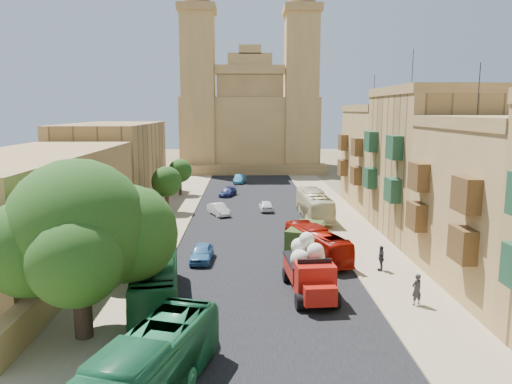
{
  "coord_description": "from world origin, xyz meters",
  "views": [
    {
      "loc": [
        -1.12,
        -20.67,
        11.72
      ],
      "look_at": [
        0.0,
        26.0,
        4.0
      ],
      "focal_mm": 35.0,
      "sensor_mm": 36.0,
      "label": 1
    }
  ],
  "objects_px": {
    "car_cream": "(306,224)",
    "car_blue_b": "(240,179)",
    "church": "(250,121)",
    "street_tree_d": "(180,171)",
    "bus_green_north": "(156,280)",
    "car_blue_a": "(202,253)",
    "car_white_a": "(219,209)",
    "olive_pickup": "(305,238)",
    "bus_red_east": "(317,244)",
    "street_tree_a": "(112,242)",
    "bus_green_south": "(142,376)",
    "car_dkblue": "(228,192)",
    "pedestrian_a": "(417,290)",
    "red_truck": "(310,269)",
    "street_tree_c": "(167,182)",
    "pedestrian_c": "(381,258)",
    "car_white_b": "(266,206)",
    "bus_cream_east": "(314,205)",
    "ficus_tree": "(80,234)",
    "street_tree_b": "(147,205)"
  },
  "relations": [
    {
      "from": "car_cream",
      "to": "car_blue_b",
      "type": "distance_m",
      "value": 32.59
    },
    {
      "from": "church",
      "to": "street_tree_d",
      "type": "xyz_separation_m",
      "value": [
        -10.0,
        -30.61,
        -6.16
      ]
    },
    {
      "from": "church",
      "to": "bus_green_north",
      "type": "bearing_deg",
      "value": -95.29
    },
    {
      "from": "car_blue_a",
      "to": "car_white_a",
      "type": "height_order",
      "value": "car_blue_a"
    },
    {
      "from": "olive_pickup",
      "to": "bus_red_east",
      "type": "height_order",
      "value": "bus_red_east"
    },
    {
      "from": "street_tree_a",
      "to": "bus_green_south",
      "type": "height_order",
      "value": "street_tree_a"
    },
    {
      "from": "olive_pickup",
      "to": "car_blue_b",
      "type": "distance_m",
      "value": 39.57
    },
    {
      "from": "street_tree_a",
      "to": "car_dkblue",
      "type": "bearing_deg",
      "value": 79.23
    },
    {
      "from": "pedestrian_a",
      "to": "red_truck",
      "type": "bearing_deg",
      "value": -41.16
    },
    {
      "from": "bus_green_south",
      "to": "street_tree_c",
      "type": "bearing_deg",
      "value": 114.55
    },
    {
      "from": "church",
      "to": "pedestrian_a",
      "type": "xyz_separation_m",
      "value": [
        9.29,
        -70.77,
        -8.53
      ]
    },
    {
      "from": "red_truck",
      "to": "olive_pickup",
      "type": "height_order",
      "value": "red_truck"
    },
    {
      "from": "car_dkblue",
      "to": "car_blue_b",
      "type": "xyz_separation_m",
      "value": [
        1.51,
        12.23,
        0.12
      ]
    },
    {
      "from": "bus_red_east",
      "to": "pedestrian_c",
      "type": "xyz_separation_m",
      "value": [
        4.29,
        -3.22,
        -0.26
      ]
    },
    {
      "from": "bus_green_south",
      "to": "car_white_b",
      "type": "bearing_deg",
      "value": 97.93
    },
    {
      "from": "street_tree_a",
      "to": "car_white_b",
      "type": "bearing_deg",
      "value": 65.14
    },
    {
      "from": "street_tree_c",
      "to": "car_dkblue",
      "type": "height_order",
      "value": "street_tree_c"
    },
    {
      "from": "bus_green_north",
      "to": "bus_cream_east",
      "type": "height_order",
      "value": "bus_green_north"
    },
    {
      "from": "street_tree_a",
      "to": "car_white_a",
      "type": "xyz_separation_m",
      "value": [
        6.01,
        22.28,
        -2.26
      ]
    },
    {
      "from": "ficus_tree",
      "to": "street_tree_a",
      "type": "distance_m",
      "value": 8.43
    },
    {
      "from": "bus_red_east",
      "to": "bus_cream_east",
      "type": "distance_m",
      "value": 14.97
    },
    {
      "from": "street_tree_d",
      "to": "bus_cream_east",
      "type": "bearing_deg",
      "value": -43.28
    },
    {
      "from": "church",
      "to": "red_truck",
      "type": "xyz_separation_m",
      "value": [
        3.03,
        -68.82,
        -7.82
      ]
    },
    {
      "from": "car_dkblue",
      "to": "car_blue_b",
      "type": "relative_size",
      "value": 0.94
    },
    {
      "from": "street_tree_b",
      "to": "bus_green_south",
      "type": "height_order",
      "value": "street_tree_b"
    },
    {
      "from": "ficus_tree",
      "to": "olive_pickup",
      "type": "height_order",
      "value": "ficus_tree"
    },
    {
      "from": "church",
      "to": "street_tree_a",
      "type": "bearing_deg",
      "value": -98.54
    },
    {
      "from": "car_blue_b",
      "to": "pedestrian_c",
      "type": "height_order",
      "value": "pedestrian_c"
    },
    {
      "from": "ficus_tree",
      "to": "car_dkblue",
      "type": "relative_size",
      "value": 2.38
    },
    {
      "from": "bus_green_south",
      "to": "car_blue_b",
      "type": "bearing_deg",
      "value": 104.33
    },
    {
      "from": "street_tree_b",
      "to": "car_white_b",
      "type": "height_order",
      "value": "street_tree_b"
    },
    {
      "from": "bus_green_north",
      "to": "bus_red_east",
      "type": "bearing_deg",
      "value": 31.68
    },
    {
      "from": "ficus_tree",
      "to": "street_tree_a",
      "type": "relative_size",
      "value": 2.14
    },
    {
      "from": "street_tree_d",
      "to": "pedestrian_c",
      "type": "xyz_separation_m",
      "value": [
        18.91,
        -33.61,
        -2.41
      ]
    },
    {
      "from": "pedestrian_a",
      "to": "pedestrian_c",
      "type": "height_order",
      "value": "pedestrian_a"
    },
    {
      "from": "street_tree_a",
      "to": "pedestrian_a",
      "type": "height_order",
      "value": "street_tree_a"
    },
    {
      "from": "bus_green_north",
      "to": "street_tree_a",
      "type": "bearing_deg",
      "value": 126.64
    },
    {
      "from": "bus_red_east",
      "to": "car_blue_a",
      "type": "bearing_deg",
      "value": -13.47
    },
    {
      "from": "bus_cream_east",
      "to": "car_blue_a",
      "type": "relative_size",
      "value": 2.62
    },
    {
      "from": "street_tree_a",
      "to": "red_truck",
      "type": "height_order",
      "value": "street_tree_a"
    },
    {
      "from": "street_tree_a",
      "to": "bus_cream_east",
      "type": "relative_size",
      "value": 0.41
    },
    {
      "from": "car_blue_a",
      "to": "pedestrian_c",
      "type": "distance_m",
      "value": 13.62
    },
    {
      "from": "car_white_b",
      "to": "red_truck",
      "type": "bearing_deg",
      "value": 90.13
    },
    {
      "from": "street_tree_a",
      "to": "car_blue_a",
      "type": "relative_size",
      "value": 1.09
    },
    {
      "from": "street_tree_c",
      "to": "car_white_a",
      "type": "relative_size",
      "value": 1.35
    },
    {
      "from": "car_cream",
      "to": "car_dkblue",
      "type": "distance_m",
      "value": 21.34
    },
    {
      "from": "bus_red_east",
      "to": "car_white_b",
      "type": "distance_m",
      "value": 19.27
    },
    {
      "from": "church",
      "to": "bus_green_south",
      "type": "relative_size",
      "value": 3.39
    },
    {
      "from": "bus_green_south",
      "to": "car_cream",
      "type": "xyz_separation_m",
      "value": [
        10.13,
        29.92,
        -0.93
      ]
    },
    {
      "from": "red_truck",
      "to": "pedestrian_c",
      "type": "relative_size",
      "value": 3.56
    }
  ]
}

